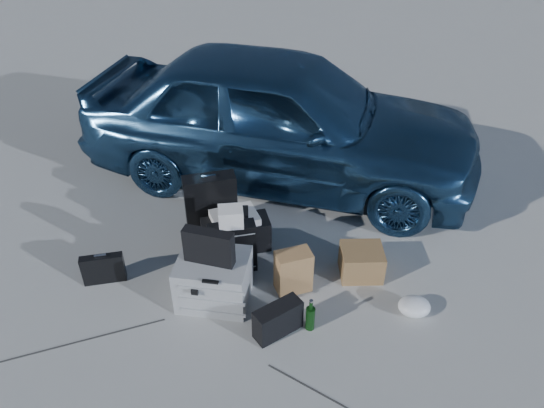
{
  "coord_description": "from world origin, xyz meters",
  "views": [
    {
      "loc": [
        0.19,
        -3.44,
        3.56
      ],
      "look_at": [
        0.32,
        0.85,
        0.46
      ],
      "focal_mm": 35.0,
      "sensor_mm": 36.0,
      "label": 1
    }
  ],
  "objects_px": {
    "suitcase_right": "(233,248)",
    "green_bottle": "(310,315)",
    "duffel_bag": "(236,235)",
    "cardboard_box": "(361,262)",
    "suitcase_left": "(211,205)",
    "briefcase": "(103,269)",
    "car": "(280,117)",
    "pelican_case": "(214,280)"
  },
  "relations": [
    {
      "from": "pelican_case",
      "to": "duffel_bag",
      "type": "relative_size",
      "value": 0.93
    },
    {
      "from": "duffel_bag",
      "to": "cardboard_box",
      "type": "distance_m",
      "value": 1.28
    },
    {
      "from": "suitcase_right",
      "to": "duffel_bag",
      "type": "xyz_separation_m",
      "value": [
        0.02,
        0.32,
        -0.1
      ]
    },
    {
      "from": "car",
      "to": "cardboard_box",
      "type": "height_order",
      "value": "car"
    },
    {
      "from": "pelican_case",
      "to": "cardboard_box",
      "type": "relative_size",
      "value": 1.59
    },
    {
      "from": "briefcase",
      "to": "suitcase_left",
      "type": "relative_size",
      "value": 0.57
    },
    {
      "from": "duffel_bag",
      "to": "green_bottle",
      "type": "height_order",
      "value": "duffel_bag"
    },
    {
      "from": "green_bottle",
      "to": "cardboard_box",
      "type": "bearing_deg",
      "value": 50.45
    },
    {
      "from": "briefcase",
      "to": "green_bottle",
      "type": "height_order",
      "value": "green_bottle"
    },
    {
      "from": "suitcase_right",
      "to": "pelican_case",
      "type": "bearing_deg",
      "value": -122.71
    },
    {
      "from": "briefcase",
      "to": "green_bottle",
      "type": "bearing_deg",
      "value": -28.39
    },
    {
      "from": "duffel_bag",
      "to": "green_bottle",
      "type": "relative_size",
      "value": 2.1
    },
    {
      "from": "briefcase",
      "to": "duffel_bag",
      "type": "xyz_separation_m",
      "value": [
        1.24,
        0.45,
        0.02
      ]
    },
    {
      "from": "briefcase",
      "to": "green_bottle",
      "type": "relative_size",
      "value": 1.22
    },
    {
      "from": "suitcase_left",
      "to": "suitcase_right",
      "type": "height_order",
      "value": "suitcase_left"
    },
    {
      "from": "suitcase_right",
      "to": "cardboard_box",
      "type": "xyz_separation_m",
      "value": [
        1.23,
        -0.11,
        -0.12
      ]
    },
    {
      "from": "car",
      "to": "pelican_case",
      "type": "bearing_deg",
      "value": 179.15
    },
    {
      "from": "car",
      "to": "suitcase_left",
      "type": "height_order",
      "value": "car"
    },
    {
      "from": "car",
      "to": "duffel_bag",
      "type": "height_order",
      "value": "car"
    },
    {
      "from": "duffel_bag",
      "to": "briefcase",
      "type": "bearing_deg",
      "value": -171.62
    },
    {
      "from": "pelican_case",
      "to": "suitcase_left",
      "type": "distance_m",
      "value": 0.99
    },
    {
      "from": "car",
      "to": "suitcase_right",
      "type": "height_order",
      "value": "car"
    },
    {
      "from": "car",
      "to": "suitcase_right",
      "type": "bearing_deg",
      "value": -179.91
    },
    {
      "from": "pelican_case",
      "to": "green_bottle",
      "type": "relative_size",
      "value": 1.95
    },
    {
      "from": "pelican_case",
      "to": "cardboard_box",
      "type": "distance_m",
      "value": 1.42
    },
    {
      "from": "duffel_bag",
      "to": "cardboard_box",
      "type": "relative_size",
      "value": 1.71
    },
    {
      "from": "suitcase_left",
      "to": "duffel_bag",
      "type": "xyz_separation_m",
      "value": [
        0.26,
        -0.27,
        -0.18
      ]
    },
    {
      "from": "suitcase_right",
      "to": "cardboard_box",
      "type": "distance_m",
      "value": 1.24
    },
    {
      "from": "suitcase_left",
      "to": "pelican_case",
      "type": "bearing_deg",
      "value": -97.15
    },
    {
      "from": "suitcase_right",
      "to": "briefcase",
      "type": "bearing_deg",
      "value": 175.54
    },
    {
      "from": "suitcase_right",
      "to": "green_bottle",
      "type": "xyz_separation_m",
      "value": [
        0.68,
        -0.77,
        -0.11
      ]
    },
    {
      "from": "briefcase",
      "to": "cardboard_box",
      "type": "relative_size",
      "value": 0.99
    },
    {
      "from": "pelican_case",
      "to": "briefcase",
      "type": "xyz_separation_m",
      "value": [
        -1.06,
        0.26,
        -0.08
      ]
    },
    {
      "from": "car",
      "to": "green_bottle",
      "type": "relative_size",
      "value": 14.29
    },
    {
      "from": "duffel_bag",
      "to": "green_bottle",
      "type": "bearing_deg",
      "value": -70.58
    },
    {
      "from": "duffel_bag",
      "to": "suitcase_right",
      "type": "bearing_deg",
      "value": -105.51
    },
    {
      "from": "car",
      "to": "briefcase",
      "type": "distance_m",
      "value": 2.61
    },
    {
      "from": "briefcase",
      "to": "cardboard_box",
      "type": "xyz_separation_m",
      "value": [
        2.44,
        0.02,
        -0.0
      ]
    },
    {
      "from": "car",
      "to": "pelican_case",
      "type": "distance_m",
      "value": 2.28
    },
    {
      "from": "suitcase_left",
      "to": "green_bottle",
      "type": "bearing_deg",
      "value": -67.93
    },
    {
      "from": "cardboard_box",
      "to": "green_bottle",
      "type": "height_order",
      "value": "green_bottle"
    },
    {
      "from": "suitcase_left",
      "to": "cardboard_box",
      "type": "distance_m",
      "value": 1.64
    }
  ]
}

